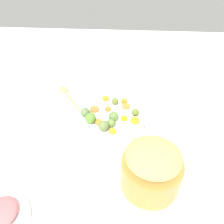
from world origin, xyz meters
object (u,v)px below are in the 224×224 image
object	(u,v)px
wooden_spoon	(67,94)
casserole_dish	(204,103)
serving_bowl_carrots	(112,122)
metal_pot	(151,173)

from	to	relation	value
wooden_spoon	casserole_dish	size ratio (longest dim) A/B	0.99
serving_bowl_carrots	wooden_spoon	world-z (taller)	serving_bowl_carrots
metal_pot	casserole_dish	xyz separation A→B (m)	(-0.28, -0.43, -0.01)
metal_pot	wooden_spoon	xyz separation A→B (m)	(0.40, -0.51, -0.05)
serving_bowl_carrots	casserole_dish	world-z (taller)	serving_bowl_carrots
wooden_spoon	casserole_dish	xyz separation A→B (m)	(-0.68, 0.08, 0.04)
serving_bowl_carrots	casserole_dish	xyz separation A→B (m)	(-0.43, -0.17, -0.00)
wooden_spoon	metal_pot	bearing A→B (deg)	128.32
serving_bowl_carrots	metal_pot	distance (m)	0.30
serving_bowl_carrots	metal_pot	bearing A→B (deg)	119.95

